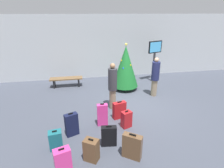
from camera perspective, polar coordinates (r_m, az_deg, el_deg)
The scene contains 16 objects.
ground_plane at distance 7.60m, azimuth 6.47°, elevation -6.44°, with size 16.00×16.00×0.00m, color #424754.
back_wall at distance 10.47m, azimuth 1.13°, elevation 11.80°, with size 16.00×0.20×3.50m, color #B7BCC1.
holiday_tree at distance 8.67m, azimuth 4.30°, elevation 5.65°, with size 1.27×1.27×2.28m.
flight_info_kiosk at distance 9.87m, azimuth 13.42°, elevation 9.28°, with size 0.81×0.35×2.21m.
waiting_bench at distance 9.45m, azimuth -14.32°, elevation 1.26°, with size 1.63×0.44×0.48m.
traveller_0 at distance 8.20m, azimuth 13.56°, elevation 2.42°, with size 0.49×0.49×1.78m.
traveller_1 at distance 6.87m, azimuth 0.19°, elevation -0.42°, with size 0.39×0.39×1.85m.
suitcase_0 at distance 5.79m, azimuth -12.71°, elevation -12.48°, with size 0.43×0.32×0.78m.
suitcase_1 at distance 6.07m, azimuth 4.62°, elevation -11.15°, with size 0.38×0.33×0.61m.
suitcase_2 at distance 4.95m, azimuth 6.42°, elevation -19.16°, with size 0.52×0.44×0.74m.
suitcase_3 at distance 6.52m, azimuth 2.36°, elevation -8.31°, with size 0.51×0.30×0.67m.
suitcase_4 at distance 6.11m, azimuth -3.07°, elevation -9.76°, with size 0.35×0.17×0.82m.
suitcase_5 at distance 4.88m, azimuth -15.46°, elevation -21.95°, with size 0.45×0.34×0.59m.
suitcase_6 at distance 5.31m, azimuth -0.98°, elevation -16.21°, with size 0.45×0.21×0.66m.
suitcase_7 at distance 4.92m, azimuth -6.59°, elevation -20.15°, with size 0.44×0.41×0.66m.
suitcase_8 at distance 5.46m, azimuth -17.49°, elevation -16.65°, with size 0.39×0.31×0.59m.
Camera 1 is at (-2.00, -6.39, 3.60)m, focal length 28.74 mm.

